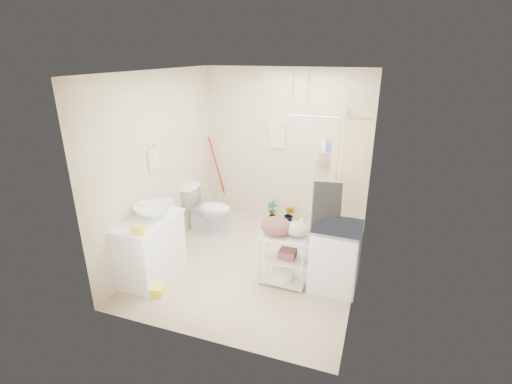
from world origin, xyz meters
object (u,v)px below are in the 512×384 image
Objects in this scene: toilet at (209,209)px; washing_machine at (335,256)px; vanity at (151,248)px; laundry_rack at (284,254)px.

washing_machine reaches higher than toilet.
vanity is 1.12× the size of washing_machine.
toilet is at bearing 159.59° from washing_machine.
vanity is 1.73m from laundry_rack.
vanity is 1.14× the size of laundry_rack.
washing_machine is at bearing 15.57° from vanity.
toilet is 0.94× the size of washing_machine.
washing_machine reaches higher than laundry_rack.
toilet is at bearing 86.47° from vanity.
toilet is 1.86m from laundry_rack.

